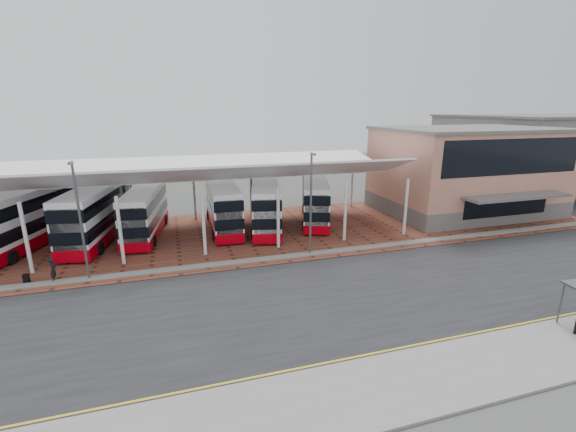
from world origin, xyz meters
name	(u,v)px	position (x,y,z in m)	size (l,w,h in m)	color
ground	(314,293)	(0.00, 0.00, 0.00)	(140.00, 140.00, 0.00)	#434541
road	(320,300)	(0.00, -1.00, 0.01)	(120.00, 14.00, 0.02)	black
forecourt	(286,229)	(2.00, 13.00, 0.03)	(72.00, 16.00, 0.06)	brown
sidewalk	(391,387)	(0.00, -9.00, 0.07)	(120.00, 4.00, 0.14)	slate
north_kerb	(286,257)	(0.00, 6.20, 0.07)	(120.00, 0.80, 0.14)	slate
yellow_line_near	(368,359)	(0.00, -7.00, 0.03)	(120.00, 0.12, 0.01)	gold
yellow_line_far	(365,355)	(0.00, -6.70, 0.03)	(120.00, 0.12, 0.01)	gold
canopy	(196,172)	(-6.00, 13.94, 5.80)	(37.00, 11.63, 7.07)	silver
terminal	(466,170)	(23.00, 13.92, 4.66)	(18.40, 14.40, 9.25)	#5D5A58
warehouse	(555,149)	(48.00, 24.00, 5.15)	(30.50, 20.50, 10.25)	slate
lamp_west	(80,218)	(-14.00, 6.27, 4.36)	(0.16, 0.90, 8.07)	#4E5155
lamp_east	(311,201)	(2.00, 6.27, 4.36)	(0.16, 0.90, 8.07)	#4E5155
bus_0	(25,219)	(-19.93, 14.71, 2.44)	(6.36, 11.83, 4.78)	white
bus_1	(96,214)	(-14.58, 14.79, 2.42)	(4.68, 11.80, 4.75)	white
bus_2	(145,213)	(-10.63, 15.06, 2.18)	(3.77, 10.58, 4.27)	white
bus_3	(223,206)	(-3.66, 15.12, 2.25)	(2.89, 10.74, 4.40)	white
bus_4	(266,205)	(0.32, 14.21, 2.28)	(4.78, 11.15, 4.48)	white
bus_5	(315,201)	(5.66, 14.87, 2.18)	(5.65, 10.56, 4.27)	white
pedestrian	(53,270)	(-16.12, 6.53, 0.87)	(0.59, 0.39, 1.63)	black
suitcase	(26,279)	(-17.85, 6.80, 0.36)	(0.35, 0.25, 0.61)	black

